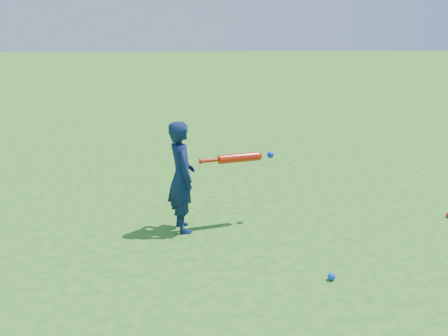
% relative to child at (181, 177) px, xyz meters
% --- Properties ---
extents(ground, '(80.00, 80.00, 0.00)m').
position_rel_child_xyz_m(ground, '(-0.37, 0.20, -0.63)').
color(ground, '#28711A').
rests_on(ground, ground).
extents(child, '(0.42, 0.52, 1.25)m').
position_rel_child_xyz_m(child, '(0.00, 0.00, 0.00)').
color(child, '#0D1A3F').
rests_on(child, ground).
extents(ground_ball_blue, '(0.07, 0.07, 0.07)m').
position_rel_child_xyz_m(ground_ball_blue, '(1.39, -1.25, -0.59)').
color(ground_ball_blue, blue).
rests_on(ground_ball_blue, ground).
extents(bat_swing, '(0.87, 0.32, 0.10)m').
position_rel_child_xyz_m(bat_swing, '(0.68, 0.15, 0.17)').
color(bat_swing, red).
rests_on(bat_swing, ground).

